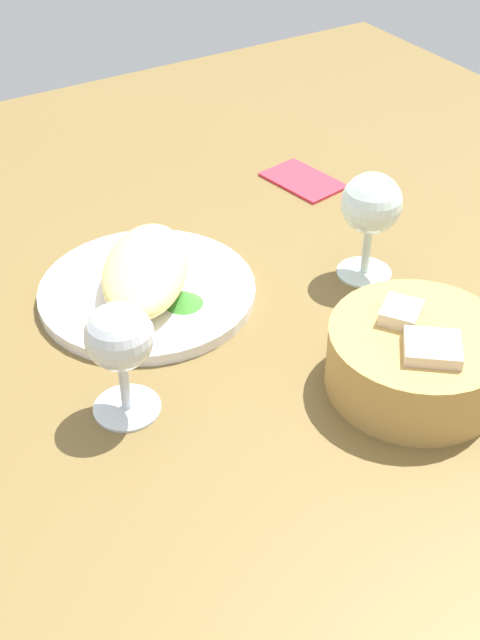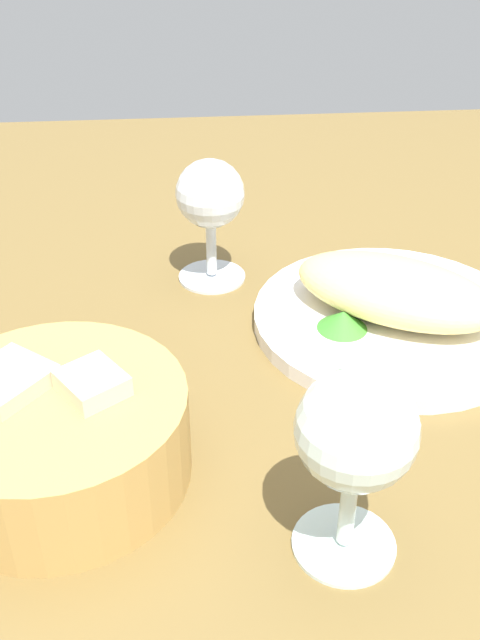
{
  "view_description": "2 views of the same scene",
  "coord_description": "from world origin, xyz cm",
  "px_view_note": "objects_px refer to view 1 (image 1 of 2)",
  "views": [
    {
      "loc": [
        64.04,
        -41.45,
        57.15
      ],
      "look_at": [
        7.02,
        -6.58,
        5.31
      ],
      "focal_mm": 47.47,
      "sensor_mm": 36.0,
      "label": 1
    },
    {
      "loc": [
        10.24,
        44.68,
        37.19
      ],
      "look_at": [
        5.77,
        -7.13,
        3.1
      ],
      "focal_mm": 41.86,
      "sensor_mm": 36.0,
      "label": 2
    }
  ],
  "objects_px": {
    "bread_basket": "(417,358)",
    "wine_glass_near": "(120,344)",
    "folded_napkin": "(303,179)",
    "wine_glass_far": "(371,209)",
    "plate": "(147,292)"
  },
  "relations": [
    {
      "from": "bread_basket",
      "to": "wine_glass_near",
      "type": "distance_m",
      "value": 0.29
    },
    {
      "from": "bread_basket",
      "to": "folded_napkin",
      "type": "xyz_separation_m",
      "value": [
        -0.4,
        0.15,
        -0.03
      ]
    },
    {
      "from": "wine_glass_near",
      "to": "folded_napkin",
      "type": "xyz_separation_m",
      "value": [
        -0.29,
        0.41,
        -0.08
      ]
    },
    {
      "from": "wine_glass_near",
      "to": "folded_napkin",
      "type": "height_order",
      "value": "wine_glass_near"
    },
    {
      "from": "wine_glass_far",
      "to": "folded_napkin",
      "type": "xyz_separation_m",
      "value": [
        -0.22,
        0.07,
        -0.08
      ]
    },
    {
      "from": "wine_glass_near",
      "to": "plate",
      "type": "bearing_deg",
      "value": 147.32
    },
    {
      "from": "wine_glass_far",
      "to": "wine_glass_near",
      "type": "bearing_deg",
      "value": -79.44
    },
    {
      "from": "plate",
      "to": "wine_glass_far",
      "type": "xyz_separation_m",
      "value": [
        0.09,
        0.24,
        0.08
      ]
    },
    {
      "from": "bread_basket",
      "to": "wine_glass_far",
      "type": "height_order",
      "value": "wine_glass_far"
    },
    {
      "from": "wine_glass_far",
      "to": "folded_napkin",
      "type": "height_order",
      "value": "wine_glass_far"
    },
    {
      "from": "bread_basket",
      "to": "wine_glass_near",
      "type": "relative_size",
      "value": 1.44
    },
    {
      "from": "plate",
      "to": "bread_basket",
      "type": "distance_m",
      "value": 0.32
    },
    {
      "from": "folded_napkin",
      "to": "wine_glass_far",
      "type": "bearing_deg",
      "value": -26.6
    },
    {
      "from": "plate",
      "to": "bread_basket",
      "type": "relative_size",
      "value": 1.39
    },
    {
      "from": "bread_basket",
      "to": "wine_glass_far",
      "type": "xyz_separation_m",
      "value": [
        -0.18,
        0.08,
        0.05
      ]
    }
  ]
}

